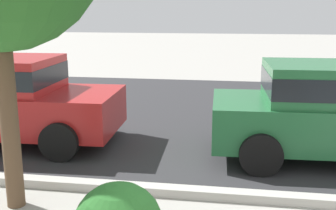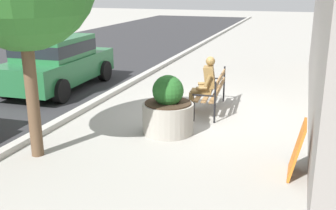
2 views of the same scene
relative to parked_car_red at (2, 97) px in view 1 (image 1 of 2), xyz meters
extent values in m
cube|color=#2D2D30|center=(4.86, 2.81, -0.84)|extent=(60.00, 9.00, 0.01)
cube|color=#B2AFA8|center=(4.86, -1.79, -0.78)|extent=(60.00, 0.20, 0.12)
cylinder|color=brown|center=(1.51, -2.37, 0.30)|extent=(0.22, 0.22, 2.28)
cube|color=#B21E1E|center=(0.06, 0.00, -0.23)|extent=(4.16, 1.85, 0.70)
cylinder|color=black|center=(1.36, 0.90, -0.52)|extent=(0.65, 0.24, 0.64)
cylinder|color=black|center=(1.42, -0.80, -0.52)|extent=(0.65, 0.24, 0.64)
cube|color=#236638|center=(5.72, 0.00, 0.42)|extent=(2.19, 1.64, 0.60)
cube|color=black|center=(5.72, 0.00, 0.42)|extent=(2.20, 1.66, 0.33)
cylinder|color=black|center=(4.51, 0.80, -0.52)|extent=(0.65, 0.24, 0.64)
cylinder|color=black|center=(4.57, -0.90, -0.52)|extent=(0.65, 0.24, 0.64)
camera|label=1|loc=(4.14, -6.79, 1.55)|focal=44.40mm
camera|label=2|loc=(-4.16, -6.79, 2.14)|focal=43.12mm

